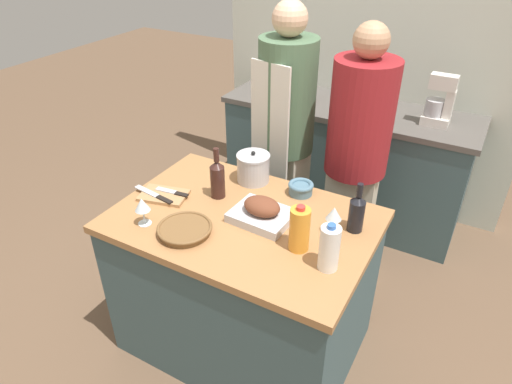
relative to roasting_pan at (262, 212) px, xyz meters
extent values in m
plane|color=brown|center=(-0.09, -0.03, -0.93)|extent=(12.00, 12.00, 0.00)
cube|color=#3D565B|center=(-0.09, -0.03, -0.51)|extent=(1.24, 0.85, 0.84)
cube|color=#A37042|center=(-0.09, -0.03, -0.07)|extent=(1.28, 0.88, 0.04)
cube|color=#3D565B|center=(-0.09, 1.52, -0.49)|extent=(1.83, 0.58, 0.89)
cube|color=#56514C|center=(-0.09, 1.52, -0.02)|extent=(1.89, 0.60, 0.04)
cube|color=silver|center=(-0.09, 1.87, 0.34)|extent=(2.39, 0.10, 2.55)
cube|color=#BCBCC1|center=(0.00, 0.00, -0.02)|extent=(0.30, 0.25, 0.04)
ellipsoid|color=brown|center=(0.00, 0.00, 0.03)|extent=(0.20, 0.15, 0.08)
cylinder|color=brown|center=(-0.27, -0.27, -0.03)|extent=(0.24, 0.24, 0.03)
torus|color=brown|center=(-0.27, -0.27, -0.01)|extent=(0.26, 0.26, 0.02)
cube|color=#AD7F51|center=(-0.55, -0.07, -0.04)|extent=(0.28, 0.22, 0.02)
cylinder|color=#B7B7BC|center=(-0.22, 0.31, 0.03)|extent=(0.18, 0.18, 0.15)
cylinder|color=#B7B7BC|center=(-0.22, 0.31, 0.11)|extent=(0.19, 0.19, 0.01)
sphere|color=black|center=(-0.22, 0.31, 0.13)|extent=(0.02, 0.02, 0.02)
cylinder|color=slate|center=(0.07, 0.31, -0.02)|extent=(0.13, 0.13, 0.05)
torus|color=slate|center=(0.07, 0.31, 0.01)|extent=(0.14, 0.14, 0.03)
cylinder|color=orange|center=(0.25, -0.11, 0.06)|extent=(0.09, 0.09, 0.21)
cylinder|color=red|center=(0.25, -0.11, 0.17)|extent=(0.04, 0.04, 0.02)
cylinder|color=white|center=(0.41, -0.17, 0.06)|extent=(0.09, 0.09, 0.21)
cylinder|color=#3360B2|center=(0.41, -0.17, 0.17)|extent=(0.04, 0.04, 0.02)
cylinder|color=#381E19|center=(-0.31, 0.08, 0.04)|extent=(0.08, 0.08, 0.18)
cone|color=#381E19|center=(-0.31, 0.08, 0.15)|extent=(0.08, 0.08, 0.03)
cylinder|color=#381E19|center=(-0.31, 0.08, 0.20)|extent=(0.03, 0.03, 0.07)
cylinder|color=black|center=(0.42, 0.14, 0.03)|extent=(0.07, 0.07, 0.16)
cone|color=black|center=(0.42, 0.14, 0.13)|extent=(0.07, 0.07, 0.03)
cylinder|color=black|center=(0.42, 0.14, 0.18)|extent=(0.03, 0.03, 0.07)
cylinder|color=silver|center=(0.34, 0.07, -0.04)|extent=(0.07, 0.07, 0.00)
cylinder|color=silver|center=(0.34, 0.07, -0.01)|extent=(0.01, 0.01, 0.07)
cone|color=silver|center=(0.34, 0.07, 0.06)|extent=(0.07, 0.07, 0.07)
cylinder|color=silver|center=(-0.48, -0.31, -0.04)|extent=(0.07, 0.07, 0.00)
cylinder|color=silver|center=(-0.48, -0.31, 0.00)|extent=(0.01, 0.01, 0.08)
cone|color=silver|center=(-0.48, -0.31, 0.07)|extent=(0.07, 0.07, 0.07)
cube|color=#B7B7BC|center=(-0.64, -0.10, -0.03)|extent=(0.17, 0.06, 0.01)
cube|color=black|center=(-0.51, -0.12, -0.03)|extent=(0.11, 0.04, 0.01)
cube|color=#B7B7BC|center=(-0.56, -0.04, -0.03)|extent=(0.12, 0.05, 0.01)
cube|color=black|center=(-0.46, -0.03, -0.03)|extent=(0.08, 0.04, 0.01)
cube|color=silver|center=(0.53, 1.50, 0.03)|extent=(0.18, 0.14, 0.06)
cylinder|color=#B7B7BC|center=(0.50, 1.50, 0.12)|extent=(0.13, 0.13, 0.11)
cube|color=silver|center=(0.59, 1.50, 0.15)|extent=(0.05, 0.08, 0.19)
cube|color=silver|center=(0.53, 1.50, 0.29)|extent=(0.17, 0.08, 0.10)
cylinder|color=maroon|center=(-0.37, 1.48, 0.07)|extent=(0.05, 0.05, 0.14)
cylinder|color=black|center=(-0.37, 1.48, 0.15)|extent=(0.02, 0.02, 0.02)
cylinder|color=#234C28|center=(0.08, 1.55, 0.07)|extent=(0.05, 0.05, 0.15)
cylinder|color=black|center=(0.08, 1.55, 0.15)|extent=(0.02, 0.02, 0.02)
cube|color=beige|center=(-0.27, 0.80, -0.50)|extent=(0.31, 0.24, 0.85)
cylinder|color=#4C6B4C|center=(-0.27, 0.80, 0.28)|extent=(0.35, 0.35, 0.71)
sphere|color=#DBAD89|center=(-0.27, 0.80, 0.73)|extent=(0.21, 0.21, 0.21)
cube|color=silver|center=(-0.30, 0.64, 0.07)|extent=(0.28, 0.06, 0.90)
cube|color=beige|center=(0.20, 0.82, -0.52)|extent=(0.32, 0.23, 0.82)
cylinder|color=maroon|center=(0.20, 0.82, 0.23)|extent=(0.37, 0.37, 0.68)
sphere|color=tan|center=(0.20, 0.82, 0.67)|extent=(0.20, 0.20, 0.20)
camera|label=1|loc=(0.87, -1.61, 1.27)|focal=32.00mm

